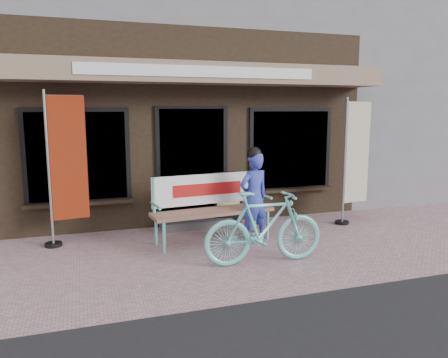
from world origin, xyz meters
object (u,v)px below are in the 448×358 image
object	(u,v)px
menu_stand	(228,198)
bench	(210,202)
person	(254,195)
nobori_cream	(355,159)
nobori_red	(65,167)
bicycle	(264,227)

from	to	relation	value
menu_stand	bench	bearing A→B (deg)	-118.95
person	nobori_cream	xyz separation A→B (m)	(2.22, 0.48, 0.45)
nobori_red	nobori_cream	bearing A→B (deg)	-11.29
bicycle	menu_stand	size ratio (longest dim) A/B	1.72
nobori_red	menu_stand	bearing A→B (deg)	-2.52
menu_stand	person	bearing A→B (deg)	-77.34
bench	nobori_red	bearing A→B (deg)	161.77
bicycle	bench	bearing A→B (deg)	20.05
bench	menu_stand	distance (m)	0.96
bicycle	nobori_cream	size ratio (longest dim) A/B	0.73
bicycle	nobori_red	size ratio (longest dim) A/B	0.71
person	nobori_red	size ratio (longest dim) A/B	0.64
bicycle	nobori_red	distance (m)	3.25
bench	nobori_red	world-z (taller)	nobori_red
bicycle	person	bearing A→B (deg)	-11.30
bicycle	nobori_cream	xyz separation A→B (m)	(2.49, 1.52, 0.70)
person	menu_stand	distance (m)	1.06
nobori_red	nobori_cream	xyz separation A→B (m)	(5.10, -0.26, -0.04)
bicycle	nobori_red	xyz separation A→B (m)	(-2.61, 1.78, 0.74)
bench	person	distance (m)	0.72
person	menu_stand	size ratio (longest dim) A/B	1.55
nobori_red	bicycle	bearing A→B (deg)	-42.58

